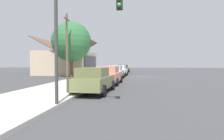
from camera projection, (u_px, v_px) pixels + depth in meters
ground_plane at (138, 76)px, 28.33m from camera, size 120.00×120.00×0.00m
sidewalk_curb at (99, 76)px, 28.98m from camera, size 60.00×4.20×0.16m
car_olive at (94, 80)px, 12.43m from camera, size 4.82×2.18×1.59m
car_coral at (109, 75)px, 17.71m from camera, size 4.87×2.19×1.59m
car_silver at (115, 72)px, 23.65m from camera, size 4.40×2.13×1.59m
car_ivory at (120, 70)px, 29.13m from camera, size 4.90×2.25×1.59m
car_navy at (122, 69)px, 34.59m from camera, size 4.42×2.03×1.59m
car_charcoal at (124, 69)px, 39.80m from camera, size 4.66×2.10×1.59m
car_mustard at (125, 68)px, 45.30m from camera, size 4.80×2.16×1.59m
storefront_building at (68, 62)px, 34.83m from camera, size 11.51×8.18×5.99m
shade_tree at (71, 42)px, 27.00m from camera, size 5.29×5.29×7.41m
traffic_light_main at (81, 22)px, 8.09m from camera, size 0.37×2.79×5.20m
utility_pole_wooden at (67, 45)px, 23.06m from camera, size 1.80×0.24×7.50m
fire_hydrant_red at (117, 70)px, 40.58m from camera, size 0.22×0.22×0.71m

